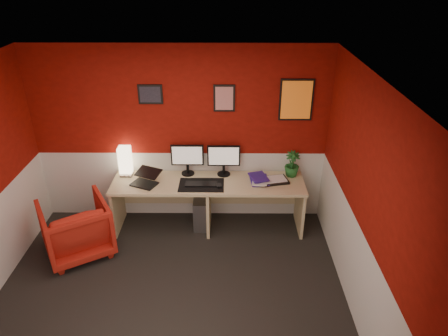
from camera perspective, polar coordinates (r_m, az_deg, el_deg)
ground at (r=4.92m, az=-7.46°, el=-17.56°), size 4.00×3.50×0.01m
ceiling at (r=3.63m, az=-9.89°, el=11.63°), size 4.00×3.50×0.01m
wall_back at (r=5.68m, az=-6.04°, el=4.36°), size 4.00×0.01×2.50m
wall_right at (r=4.31m, az=18.89°, el=-5.12°), size 0.01×3.50×2.50m
wainscot_back at (r=6.01m, az=-5.70°, el=-2.25°), size 4.00×0.01×1.00m
wainscot_right at (r=4.74m, az=17.44°, el=-12.80°), size 0.01×3.50×1.00m
desk at (r=5.76m, az=-2.14°, el=-5.12°), size 2.60×0.65×0.73m
shoji_lamp at (r=5.82m, az=-13.50°, el=0.82°), size 0.16×0.16×0.40m
laptop at (r=5.56m, az=-11.08°, el=-1.28°), size 0.40×0.35×0.22m
monitor_left at (r=5.66m, az=-5.13°, el=1.78°), size 0.45×0.06×0.58m
monitor_right at (r=5.62m, az=-0.04°, el=1.70°), size 0.45×0.06×0.58m
desk_mat at (r=5.50m, az=-3.15°, el=-2.35°), size 0.60×0.38×0.01m
keyboard at (r=5.50m, az=-3.19°, el=-2.21°), size 0.42×0.14×0.02m
mouse at (r=5.44m, az=-0.68°, el=-2.46°), size 0.07×0.11×0.03m
book_bottom at (r=5.58m, az=3.68°, el=-1.76°), size 0.26×0.34×0.03m
book_middle at (r=5.54m, az=3.96°, el=-1.73°), size 0.23×0.29×0.02m
book_top at (r=5.54m, az=3.76°, el=-1.44°), size 0.29×0.34×0.03m
zen_tray at (r=5.62m, az=7.01°, el=-1.71°), size 0.40×0.32×0.03m
potted_plant at (r=5.72m, az=9.41°, el=0.55°), size 0.22×0.22×0.36m
pc_tower at (r=5.89m, az=-3.15°, el=-5.93°), size 0.20×0.45×0.45m
armchair at (r=5.62m, az=-19.78°, el=-7.84°), size 1.09×1.09×0.73m
art_left at (r=5.51m, az=-10.17°, el=10.01°), size 0.32×0.02×0.26m
art_center at (r=5.43m, az=0.03°, el=9.64°), size 0.28×0.02×0.36m
art_right at (r=5.51m, az=9.98°, el=9.27°), size 0.44×0.02×0.56m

